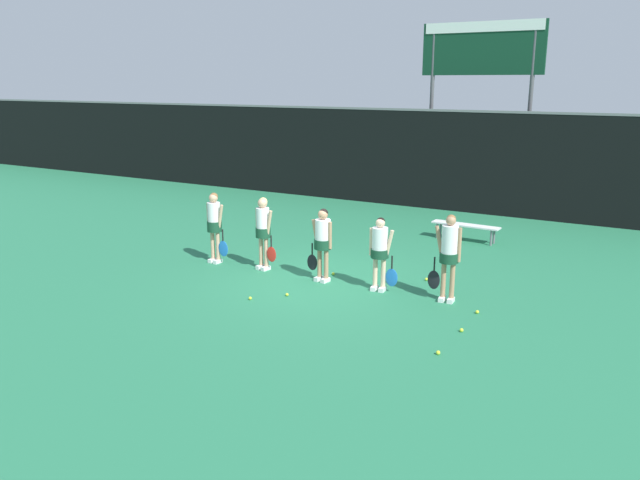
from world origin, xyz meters
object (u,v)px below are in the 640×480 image
at_px(scoreboard, 481,63).
at_px(player_3, 380,248).
at_px(player_0, 215,222).
at_px(tennis_ball_1, 213,245).
at_px(tennis_ball_0, 462,330).
at_px(bench_courtside, 465,227).
at_px(player_1, 263,227).
at_px(player_2, 323,238).
at_px(tennis_ball_4, 250,298).
at_px(tennis_ball_2, 438,353).
at_px(tennis_ball_3, 477,312).
at_px(player_4, 449,251).
at_px(tennis_ball_7, 287,295).
at_px(tennis_ball_6, 333,274).
at_px(tennis_ball_5, 426,279).

xyz_separation_m(scoreboard, player_3, (0.93, -10.07, -4.02)).
bearing_deg(player_0, tennis_ball_1, 135.92).
distance_m(player_0, tennis_ball_0, 6.85).
xyz_separation_m(bench_courtside, player_1, (-3.34, -5.08, 0.63)).
bearing_deg(player_2, tennis_ball_4, -101.49).
height_order(player_1, tennis_ball_1, player_1).
relative_size(player_0, tennis_ball_2, 24.75).
bearing_deg(scoreboard, tennis_ball_0, -74.46).
bearing_deg(tennis_ball_3, tennis_ball_0, -89.23).
bearing_deg(player_4, scoreboard, 99.44).
relative_size(player_4, tennis_ball_0, 25.80).
bearing_deg(player_2, tennis_ball_2, -25.43).
height_order(tennis_ball_4, tennis_ball_7, tennis_ball_4).
distance_m(tennis_ball_2, tennis_ball_6, 4.63).
height_order(bench_courtside, player_4, player_4).
bearing_deg(player_3, tennis_ball_4, -142.09).
distance_m(tennis_ball_1, tennis_ball_2, 8.47).
bearing_deg(player_4, bench_courtside, 98.96).
relative_size(bench_courtside, tennis_ball_6, 28.49).
bearing_deg(player_4, tennis_ball_4, -155.46).
height_order(player_4, tennis_ball_1, player_4).
xyz_separation_m(tennis_ball_1, tennis_ball_6, (4.10, -0.64, -0.00)).
bearing_deg(player_1, tennis_ball_5, 26.03).
xyz_separation_m(player_4, tennis_ball_1, (-6.96, 1.03, -1.04)).
bearing_deg(tennis_ball_2, player_0, 159.94).
height_order(player_1, tennis_ball_3, player_1).
distance_m(player_3, tennis_ball_4, 2.93).
xyz_separation_m(tennis_ball_1, tennis_ball_4, (3.42, -2.97, -0.00)).
bearing_deg(tennis_ball_6, scoreboard, 87.38).
distance_m(scoreboard, player_1, 10.98).
bearing_deg(tennis_ball_7, tennis_ball_3, 14.70).
xyz_separation_m(tennis_ball_3, tennis_ball_5, (-1.58, 1.45, 0.00)).
distance_m(tennis_ball_0, tennis_ball_4, 4.33).
relative_size(player_2, tennis_ball_1, 23.24).
relative_size(player_2, tennis_ball_7, 25.15).
distance_m(scoreboard, player_2, 10.88).
distance_m(player_3, tennis_ball_7, 2.20).
relative_size(player_0, tennis_ball_3, 25.13).
distance_m(player_2, tennis_ball_5, 2.53).
bearing_deg(tennis_ball_5, tennis_ball_0, -57.42).
distance_m(bench_courtside, tennis_ball_3, 5.78).
bearing_deg(tennis_ball_2, player_1, 154.23).
xyz_separation_m(player_4, tennis_ball_0, (0.76, -1.42, -1.04)).
height_order(scoreboard, tennis_ball_1, scoreboard).
distance_m(bench_courtside, tennis_ball_6, 4.97).
xyz_separation_m(tennis_ball_3, tennis_ball_4, (-4.29, -1.55, -0.00)).
xyz_separation_m(tennis_ball_6, tennis_ball_7, (-0.14, -1.76, -0.00)).
bearing_deg(bench_courtside, tennis_ball_6, -106.71).
distance_m(bench_courtside, tennis_ball_7, 6.69).
bearing_deg(player_1, bench_courtside, 66.20).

